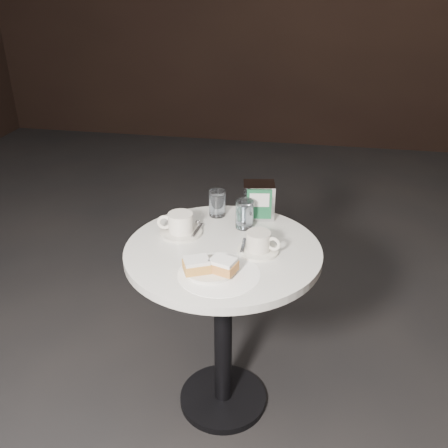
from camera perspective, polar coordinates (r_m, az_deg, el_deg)
ground at (r=2.24m, az=-0.10°, el=-19.48°), size 7.00×7.00×0.00m
cafe_table at (r=1.87m, az=-0.11°, el=-7.98°), size 0.70×0.70×0.74m
sugar_spill at (r=1.62m, az=-0.58°, el=-5.70°), size 0.30×0.30×0.00m
beignet_plate at (r=1.62m, az=-1.64°, el=-4.92°), size 0.19×0.19×0.06m
coffee_cup_left at (r=1.85m, az=-5.02°, el=-0.12°), size 0.18×0.18×0.08m
coffee_cup_right at (r=1.73m, az=4.00°, el=-2.23°), size 0.17×0.17×0.08m
water_glass_left at (r=1.98m, az=-0.78°, el=2.36°), size 0.07×0.07×0.11m
water_glass_right at (r=1.88m, az=2.35°, el=1.09°), size 0.09×0.09×0.11m
napkin_dispenser at (r=1.96m, az=3.99°, el=2.72°), size 0.13×0.12×0.14m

